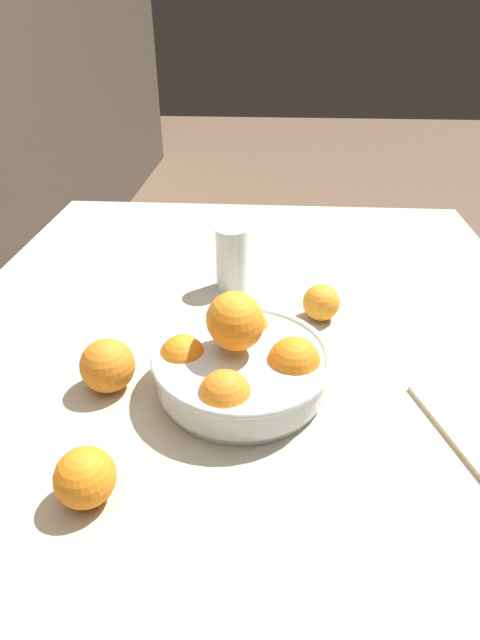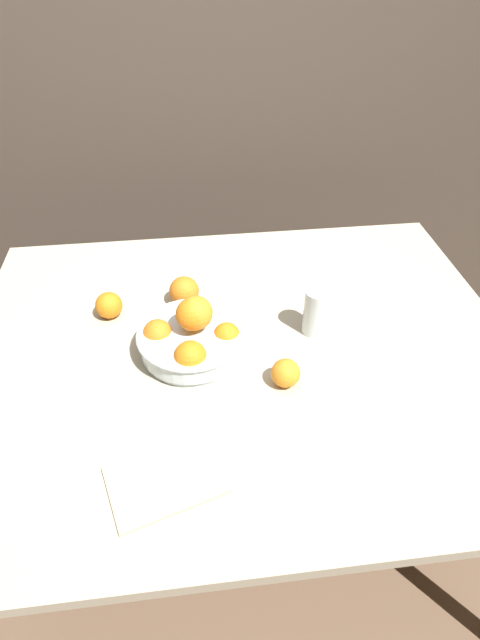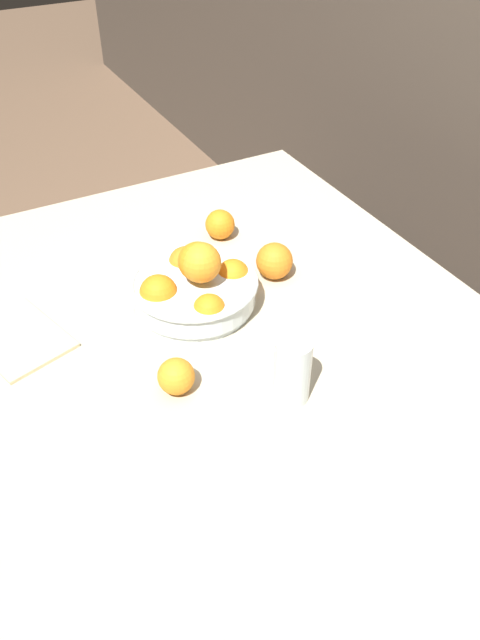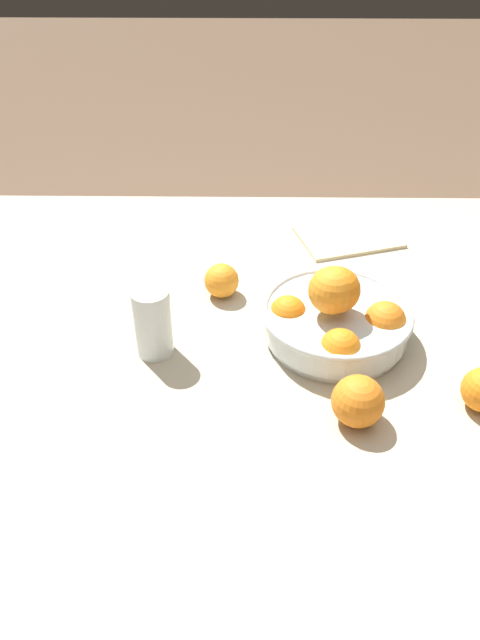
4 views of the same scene
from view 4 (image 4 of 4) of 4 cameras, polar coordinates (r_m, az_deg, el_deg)
name	(u,v)px [view 4 (image 4 of 4)]	position (r m, az deg, el deg)	size (l,w,h in m)	color
ground_plane	(258,556)	(1.70, 1.62, -20.80)	(12.00, 12.00, 0.00)	brown
dining_table	(264,362)	(1.19, 2.17, -3.88)	(1.41, 1.13, 0.72)	#B7AD93
fruit_bowl	(336,317)	(1.12, 8.81, 0.27)	(0.27, 0.27, 0.16)	silver
juice_glass	(153,325)	(1.09, -7.95, -0.48)	(0.07, 0.07, 0.13)	#F4A314
orange_loose_near_bowl	(358,401)	(0.98, 10.73, -7.31)	(0.08, 0.08, 0.08)	orange
orange_loose_aside	(222,281)	(1.24, -1.70, 3.62)	(0.07, 0.07, 0.07)	orange
napkin	(348,237)	(1.46, 9.87, 7.50)	(0.22, 0.15, 0.01)	beige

